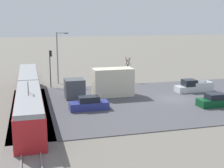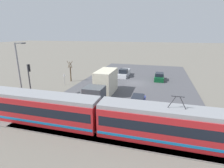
{
  "view_description": "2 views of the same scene",
  "coord_description": "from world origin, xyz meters",
  "px_view_note": "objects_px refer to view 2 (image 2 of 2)",
  "views": [
    {
      "loc": [
        -36.54,
        18.2,
        10.38
      ],
      "look_at": [
        3.08,
        7.61,
        1.89
      ],
      "focal_mm": 50.0,
      "sensor_mm": 36.0,
      "label": 1
    },
    {
      "loc": [
        -4.5,
        33.43,
        9.67
      ],
      "look_at": [
        2.36,
        8.97,
        2.18
      ],
      "focal_mm": 28.0,
      "sensor_mm": 36.0,
      "label": 2
    }
  ],
  "objects_px": {
    "pickup_truck": "(124,73)",
    "sedan_car_1": "(138,103)",
    "street_tree": "(70,72)",
    "no_parking_sign": "(64,78)",
    "street_lamp_near_crossing": "(20,68)",
    "sedan_car_0": "(159,77)",
    "light_rail_tram": "(99,116)",
    "traffic_light_pole": "(30,80)",
    "box_truck": "(104,85)"
  },
  "relations": [
    {
      "from": "sedan_car_0",
      "to": "street_lamp_near_crossing",
      "type": "height_order",
      "value": "street_lamp_near_crossing"
    },
    {
      "from": "pickup_truck",
      "to": "sedan_car_0",
      "type": "distance_m",
      "value": 7.92
    },
    {
      "from": "pickup_truck",
      "to": "sedan_car_1",
      "type": "xyz_separation_m",
      "value": [
        -5.31,
        16.46,
        -0.02
      ]
    },
    {
      "from": "street_tree",
      "to": "street_lamp_near_crossing",
      "type": "distance_m",
      "value": 11.84
    },
    {
      "from": "street_tree",
      "to": "traffic_light_pole",
      "type": "bearing_deg",
      "value": 95.41
    },
    {
      "from": "pickup_truck",
      "to": "no_parking_sign",
      "type": "bearing_deg",
      "value": 44.71
    },
    {
      "from": "light_rail_tram",
      "to": "street_lamp_near_crossing",
      "type": "height_order",
      "value": "street_lamp_near_crossing"
    },
    {
      "from": "street_tree",
      "to": "no_parking_sign",
      "type": "distance_m",
      "value": 2.76
    },
    {
      "from": "light_rail_tram",
      "to": "sedan_car_0",
      "type": "bearing_deg",
      "value": -104.13
    },
    {
      "from": "sedan_car_0",
      "to": "street_lamp_near_crossing",
      "type": "relative_size",
      "value": 0.51
    },
    {
      "from": "traffic_light_pole",
      "to": "no_parking_sign",
      "type": "bearing_deg",
      "value": -83.71
    },
    {
      "from": "sedan_car_0",
      "to": "traffic_light_pole",
      "type": "xyz_separation_m",
      "value": [
        16.31,
        18.43,
        2.98
      ]
    },
    {
      "from": "light_rail_tram",
      "to": "street_lamp_near_crossing",
      "type": "xyz_separation_m",
      "value": [
        13.66,
        -4.92,
        3.17
      ]
    },
    {
      "from": "pickup_truck",
      "to": "no_parking_sign",
      "type": "height_order",
      "value": "no_parking_sign"
    },
    {
      "from": "light_rail_tram",
      "to": "box_truck",
      "type": "relative_size",
      "value": 3.07
    },
    {
      "from": "sedan_car_0",
      "to": "street_tree",
      "type": "bearing_deg",
      "value": -162.56
    },
    {
      "from": "sedan_car_0",
      "to": "no_parking_sign",
      "type": "relative_size",
      "value": 2.07
    },
    {
      "from": "sedan_car_0",
      "to": "traffic_light_pole",
      "type": "relative_size",
      "value": 0.74
    },
    {
      "from": "street_tree",
      "to": "no_parking_sign",
      "type": "height_order",
      "value": "street_tree"
    },
    {
      "from": "sedan_car_0",
      "to": "light_rail_tram",
      "type": "bearing_deg",
      "value": -104.13
    },
    {
      "from": "light_rail_tram",
      "to": "street_tree",
      "type": "height_order",
      "value": "light_rail_tram"
    },
    {
      "from": "street_lamp_near_crossing",
      "to": "sedan_car_1",
      "type": "bearing_deg",
      "value": -173.9
    },
    {
      "from": "pickup_truck",
      "to": "sedan_car_0",
      "type": "height_order",
      "value": "pickup_truck"
    },
    {
      "from": "traffic_light_pole",
      "to": "light_rail_tram",
      "type": "bearing_deg",
      "value": 162.7
    },
    {
      "from": "traffic_light_pole",
      "to": "sedan_car_1",
      "type": "bearing_deg",
      "value": -166.46
    },
    {
      "from": "light_rail_tram",
      "to": "pickup_truck",
      "type": "height_order",
      "value": "light_rail_tram"
    },
    {
      "from": "light_rail_tram",
      "to": "traffic_light_pole",
      "type": "height_order",
      "value": "traffic_light_pole"
    },
    {
      "from": "sedan_car_1",
      "to": "no_parking_sign",
      "type": "xyz_separation_m",
      "value": [
        14.95,
        -6.91,
        0.54
      ]
    },
    {
      "from": "sedan_car_0",
      "to": "street_lamp_near_crossing",
      "type": "distance_m",
      "value": 25.85
    },
    {
      "from": "sedan_car_0",
      "to": "street_tree",
      "type": "xyz_separation_m",
      "value": [
        17.54,
        5.51,
        1.2
      ]
    },
    {
      "from": "sedan_car_0",
      "to": "sedan_car_1",
      "type": "distance_m",
      "value": 15.3
    },
    {
      "from": "street_lamp_near_crossing",
      "to": "no_parking_sign",
      "type": "bearing_deg",
      "value": -101.07
    },
    {
      "from": "light_rail_tram",
      "to": "pickup_truck",
      "type": "relative_size",
      "value": 5.26
    },
    {
      "from": "traffic_light_pole",
      "to": "street_tree",
      "type": "distance_m",
      "value": 13.1
    },
    {
      "from": "box_truck",
      "to": "no_parking_sign",
      "type": "height_order",
      "value": "box_truck"
    },
    {
      "from": "traffic_light_pole",
      "to": "street_tree",
      "type": "xyz_separation_m",
      "value": [
        1.22,
        -12.92,
        -1.78
      ]
    },
    {
      "from": "traffic_light_pole",
      "to": "street_tree",
      "type": "relative_size",
      "value": 1.36
    },
    {
      "from": "pickup_truck",
      "to": "light_rail_tram",
      "type": "bearing_deg",
      "value": 95.7
    },
    {
      "from": "box_truck",
      "to": "sedan_car_0",
      "type": "relative_size",
      "value": 2.17
    },
    {
      "from": "box_truck",
      "to": "street_lamp_near_crossing",
      "type": "bearing_deg",
      "value": 24.58
    },
    {
      "from": "light_rail_tram",
      "to": "box_truck",
      "type": "xyz_separation_m",
      "value": [
        2.82,
        -9.88,
        0.17
      ]
    },
    {
      "from": "pickup_truck",
      "to": "street_lamp_near_crossing",
      "type": "bearing_deg",
      "value": 58.12
    },
    {
      "from": "light_rail_tram",
      "to": "sedan_car_1",
      "type": "distance_m",
      "value": 7.4
    },
    {
      "from": "box_truck",
      "to": "no_parking_sign",
      "type": "xyz_separation_m",
      "value": [
        9.14,
        -3.73,
        -0.57
      ]
    },
    {
      "from": "box_truck",
      "to": "no_parking_sign",
      "type": "bearing_deg",
      "value": -22.22
    },
    {
      "from": "sedan_car_0",
      "to": "street_tree",
      "type": "distance_m",
      "value": 18.42
    },
    {
      "from": "sedan_car_0",
      "to": "pickup_truck",
      "type": "bearing_deg",
      "value": 170.08
    },
    {
      "from": "box_truck",
      "to": "street_lamp_near_crossing",
      "type": "distance_m",
      "value": 12.29
    },
    {
      "from": "pickup_truck",
      "to": "street_tree",
      "type": "relative_size",
      "value": 1.28
    },
    {
      "from": "light_rail_tram",
      "to": "traffic_light_pole",
      "type": "bearing_deg",
      "value": -17.3
    }
  ]
}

